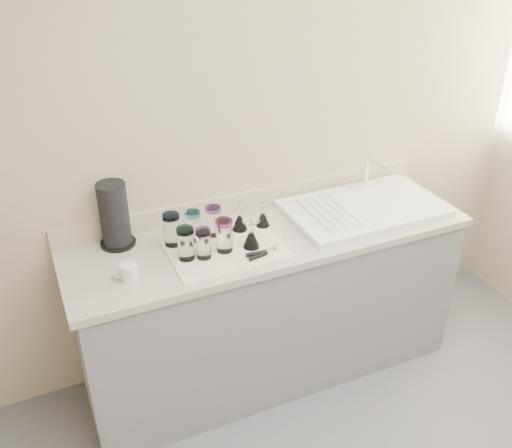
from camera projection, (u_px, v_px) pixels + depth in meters
name	position (u px, v px, depth m)	size (l,w,h in m)	color
room_envelope	(458.00, 233.00, 1.58)	(3.54, 3.50, 2.52)	#58585D
counter_unit	(270.00, 304.00, 3.08)	(2.06, 0.62, 0.90)	slate
sink_unit	(364.00, 208.00, 3.05)	(0.82, 0.50, 0.22)	white
dish_towel	(226.00, 248.00, 2.73)	(0.55, 0.42, 0.01)	white
tumbler_teal	(172.00, 229.00, 2.71)	(0.08, 0.08, 0.16)	white
tumbler_cyan	(193.00, 226.00, 2.75)	(0.08, 0.08, 0.15)	white
tumbler_purple	(213.00, 221.00, 2.79)	(0.08, 0.08, 0.15)	white
tumbler_magenta	(186.00, 243.00, 2.60)	(0.08, 0.08, 0.16)	white
tumbler_blue	(203.00, 244.00, 2.61)	(0.07, 0.07, 0.15)	white
tumbler_lavender	(224.00, 235.00, 2.66)	(0.08, 0.08, 0.16)	white
goblet_back_left	(240.00, 221.00, 2.85)	(0.08, 0.08, 0.14)	white
goblet_back_right	(263.00, 218.00, 2.88)	(0.07, 0.07, 0.13)	white
goblet_front_left	(251.00, 238.00, 2.70)	(0.08, 0.08, 0.15)	white
can_opener	(263.00, 253.00, 2.66)	(0.16, 0.06, 0.02)	silver
white_mug	(128.00, 272.00, 2.49)	(0.12, 0.10, 0.08)	silver
paper_towel_roll	(114.00, 216.00, 2.69)	(0.17, 0.17, 0.32)	black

